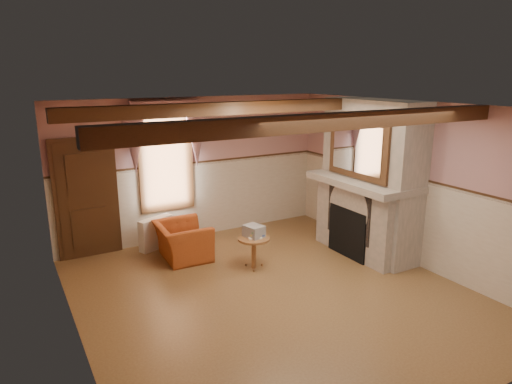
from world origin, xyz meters
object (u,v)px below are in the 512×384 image
side_table (254,253)px  mantel_clock (341,167)px  radiator (156,233)px  bowl (367,177)px  oil_lamp (353,168)px  armchair (183,241)px

side_table → mantel_clock: (2.04, 0.26, 1.25)m
side_table → radiator: radiator is taller
bowl → radiator: bearing=145.6°
radiator → mantel_clock: bearing=-46.6°
oil_lamp → bowl: bearing=-90.0°
armchair → radiator: 0.75m
side_table → oil_lamp: size_ratio=1.96×
bowl → mantel_clock: 0.73m
mantel_clock → oil_lamp: bearing=-90.0°
radiator → oil_lamp: 3.88m
radiator → mantel_clock: 3.72m
radiator → oil_lamp: (3.20, -1.81, 1.26)m
armchair → mantel_clock: size_ratio=4.16×
armchair → side_table: bearing=-135.5°
mantel_clock → oil_lamp: size_ratio=0.86×
radiator → oil_lamp: bearing=-51.5°
bowl → side_table: bearing=167.0°
mantel_clock → oil_lamp: (0.00, -0.35, 0.04)m
armchair → bowl: 3.48m
oil_lamp → radiator: bearing=150.5°
side_table → oil_lamp: 2.41m
bowl → oil_lamp: size_ratio=1.19×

